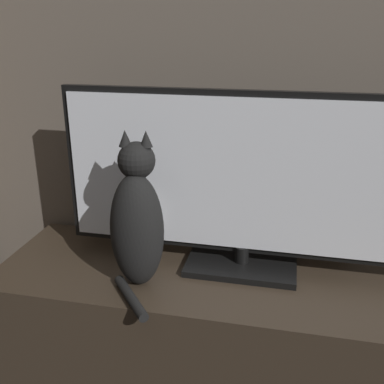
# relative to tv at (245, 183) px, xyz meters

# --- Properties ---
(tv_stand) EXTENTS (1.38, 0.46, 0.46)m
(tv_stand) POSITION_rel_tv_xyz_m (-0.07, -0.06, -0.51)
(tv_stand) COLOR #33281E
(tv_stand) RESTS_ON ground_plane
(tv) EXTENTS (1.12, 0.20, 0.55)m
(tv) POSITION_rel_tv_xyz_m (0.00, 0.00, 0.00)
(tv) COLOR black
(tv) RESTS_ON tv_stand
(cat) EXTENTS (0.17, 0.27, 0.46)m
(cat) POSITION_rel_tv_xyz_m (-0.29, -0.15, -0.09)
(cat) COLOR black
(cat) RESTS_ON tv_stand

